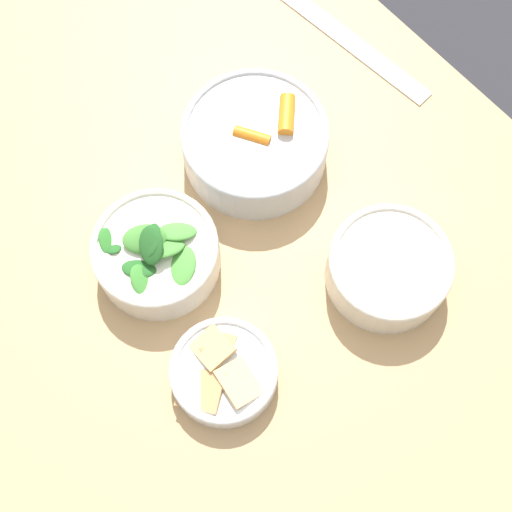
% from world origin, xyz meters
% --- Properties ---
extents(ground_plane, '(10.00, 10.00, 0.00)m').
position_xyz_m(ground_plane, '(0.00, 0.00, 0.00)').
color(ground_plane, '#2D2D33').
extents(dining_table, '(1.26, 0.97, 0.73)m').
position_xyz_m(dining_table, '(0.00, 0.00, 0.63)').
color(dining_table, tan).
rests_on(dining_table, ground_plane).
extents(bowl_carrots, '(0.20, 0.20, 0.08)m').
position_xyz_m(bowl_carrots, '(-0.05, 0.17, 0.76)').
color(bowl_carrots, silver).
rests_on(bowl_carrots, dining_table).
extents(bowl_greens, '(0.16, 0.16, 0.09)m').
position_xyz_m(bowl_greens, '(-0.01, -0.03, 0.76)').
color(bowl_greens, silver).
rests_on(bowl_greens, dining_table).
extents(bowl_beans_hotdog, '(0.15, 0.15, 0.06)m').
position_xyz_m(bowl_beans_hotdog, '(0.19, 0.18, 0.76)').
color(bowl_beans_hotdog, silver).
rests_on(bowl_beans_hotdog, dining_table).
extents(bowl_cookies, '(0.13, 0.14, 0.04)m').
position_xyz_m(bowl_cookies, '(0.16, -0.06, 0.75)').
color(bowl_cookies, silver).
rests_on(bowl_cookies, dining_table).
extents(ruler, '(0.30, 0.06, 0.00)m').
position_xyz_m(ruler, '(-0.11, 0.40, 0.73)').
color(ruler, silver).
rests_on(ruler, dining_table).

